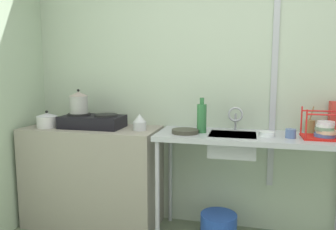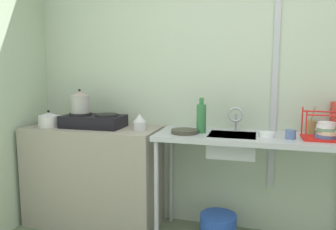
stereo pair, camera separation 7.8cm
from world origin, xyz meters
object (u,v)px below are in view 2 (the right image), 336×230
Objects in this scene: faucet at (236,116)px; bucket_on_floor at (218,228)px; stove at (94,121)px; pot_beside_stove at (49,120)px; cup_by_rack at (291,134)px; frying_pan at (185,131)px; dish_rack at (326,132)px; bottle_by_sink at (201,118)px; small_bowl_on_drainboard at (267,134)px; percolator at (140,122)px; pot_on_left_burner at (80,102)px; utensil_jar at (311,127)px; sink_basin at (232,145)px.

bucket_on_floor is (-0.11, -0.15, -0.93)m from faucet.
faucet reaches higher than stove.
cup_by_rack is at bearing 0.90° from pot_beside_stove.
frying_pan is 0.67× the size of dish_rack.
bucket_on_floor is (0.16, -0.02, -0.92)m from bottle_by_sink.
small_bowl_on_drainboard is (0.64, 0.04, 0.00)m from frying_pan.
faucet is (0.80, 0.15, 0.06)m from percolator.
cup_by_rack is 0.17m from small_bowl_on_drainboard.
frying_pan is at bearing 1.05° from pot_beside_stove.
pot_on_left_burner is 1.01× the size of utensil_jar.
pot_beside_stove reaches higher than bucket_on_floor.
small_bowl_on_drainboard is at bearing -1.09° from stove.
pot_on_left_burner is 0.72× the size of bucket_on_floor.
percolator is 1.22m from cup_by_rack.
stove is at bearing 175.74° from frying_pan.
pot_on_left_burner reaches higher than stove.
percolator reaches higher than small_bowl_on_drainboard.
pot_beside_stove is 1.67m from faucet.
dish_rack is at bearing 9.32° from cup_by_rack.
stove is at bearing -173.67° from utensil_jar.
small_bowl_on_drainboard is 0.40× the size of bottle_by_sink.
pot_on_left_burner reaches higher than frying_pan.
faucet is (0.01, 0.14, 0.22)m from sink_basin.
stove is 1.91m from dish_rack.
dish_rack reaches higher than percolator.
percolator is (0.58, -0.02, -0.16)m from pot_on_left_burner.
dish_rack reaches higher than stove.
bucket_on_floor is at bearing 179.16° from small_bowl_on_drainboard.
utensil_jar reaches higher than sink_basin.
dish_rack is 1.14× the size of bottle_by_sink.
stove is at bearing 178.84° from bucket_on_floor.
faucet reaches higher than pot_beside_stove.
small_bowl_on_drainboard is (1.04, -0.01, -0.05)m from percolator.
frying_pan is (1.26, 0.02, -0.05)m from pot_beside_stove.
bottle_by_sink is (0.98, -0.00, 0.07)m from stove.
utensil_jar is (0.60, 0.07, -0.08)m from faucet.
sink_basin is (1.36, -0.01, -0.31)m from pot_on_left_burner.
stove is 2.50× the size of pot_on_left_burner.
faucet is at bearing 147.25° from small_bowl_on_drainboard.
frying_pan is (-0.38, -0.05, 0.10)m from sink_basin.
frying_pan is 0.81m from cup_by_rack.
utensil_jar is 0.71× the size of bucket_on_floor.
bottle_by_sink reaches higher than stove.
pot_beside_stove is 0.89× the size of faucet.
dish_rack is at bearing -0.40° from stove.
small_bowl_on_drainboard is (1.90, 0.06, -0.05)m from pot_beside_stove.
stove reaches higher than bucket_on_floor.
pot_beside_stove is at bearing -178.19° from dish_rack.
stove is 1.86m from utensil_jar.
percolator is 0.46× the size of bucket_on_floor.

